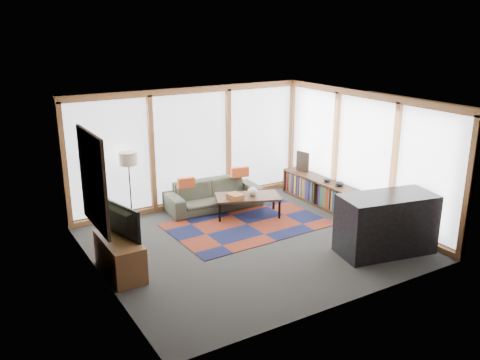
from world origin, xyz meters
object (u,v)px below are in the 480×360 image
sofa (214,195)px  bookshelf (321,192)px  floor_lamp (130,188)px  coffee_table (248,206)px  television (117,222)px  tv_console (120,256)px  bar_counter (386,224)px

sofa → bookshelf: sofa is taller
sofa → floor_lamp: floor_lamp is taller
coffee_table → television: 3.35m
floor_lamp → tv_console: 2.27m
floor_lamp → bar_counter: floor_lamp is taller
tv_console → bar_counter: size_ratio=0.72×
coffee_table → bar_counter: (1.15, -2.74, 0.31)m
television → bar_counter: (4.25, -1.66, -0.34)m
floor_lamp → bar_counter: bearing=-47.5°
sofa → bar_counter: (1.54, -3.50, 0.22)m
bar_counter → bookshelf: bearing=87.8°
sofa → tv_console: bearing=-142.1°
sofa → coffee_table: sofa is taller
television → bar_counter: television is taller
tv_console → television: size_ratio=1.28×
tv_console → bookshelf: bearing=10.2°
television → floor_lamp: bearing=-38.8°
sofa → floor_lamp: size_ratio=1.42×
sofa → bookshelf: size_ratio=0.90×
coffee_table → sofa: bearing=117.7°
bar_counter → television: bearing=170.4°
coffee_table → tv_console: size_ratio=1.10×
bar_counter → coffee_table: bearing=124.5°
coffee_table → bar_counter: bearing=-67.3°
sofa → bookshelf: bearing=-21.5°
tv_console → sofa: bearing=34.7°
sofa → floor_lamp: (-1.80, 0.16, 0.43)m
television → tv_console: bearing=153.0°
sofa → bar_counter: bearing=-63.0°
bookshelf → bar_counter: bar_counter is taller
coffee_table → bookshelf: 1.79m
sofa → television: bearing=-142.6°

